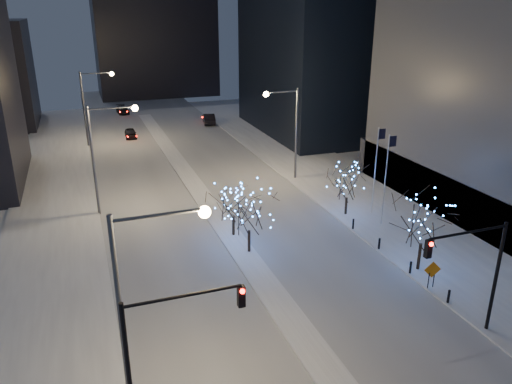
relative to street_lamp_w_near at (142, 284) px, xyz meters
name	(u,v)px	position (x,y,z in m)	size (l,w,h in m)	color
ground	(336,384)	(8.94, -2.00, -6.50)	(160.00, 160.00, 0.00)	silver
road	(188,176)	(8.94, 33.00, -6.49)	(20.00, 130.00, 0.02)	silver
median	(198,190)	(8.94, 28.00, -6.42)	(2.00, 80.00, 0.15)	white
east_sidewalk	(376,206)	(23.94, 18.00, -6.42)	(10.00, 90.00, 0.15)	white
west_sidewalk	(51,253)	(-5.06, 18.00, -6.42)	(8.00, 90.00, 0.15)	white
street_lamp_w_near	(142,284)	(0.00, 0.00, 0.00)	(4.40, 0.56, 10.00)	#595E66
street_lamp_w_mid	(104,145)	(0.00, 25.00, 0.00)	(4.40, 0.56, 10.00)	#595E66
street_lamp_w_far	(91,98)	(0.00, 50.00, 0.00)	(4.40, 0.56, 10.00)	#595E66
street_lamp_east	(289,122)	(19.02, 28.00, -0.05)	(3.90, 0.56, 10.00)	#595E66
traffic_signal_west	(164,342)	(0.50, -2.00, -1.74)	(5.26, 0.43, 7.00)	black
traffic_signal_east	(477,264)	(17.88, -1.00, -1.74)	(5.26, 0.43, 7.00)	black
flagpoles	(381,169)	(22.30, 15.25, -1.70)	(1.35, 2.60, 8.00)	silver
bollards	(394,255)	(19.14, 8.00, -5.90)	(0.16, 12.16, 0.90)	black
car_near	(131,133)	(4.92, 52.82, -5.83)	(1.58, 3.92, 1.34)	black
car_mid	(209,119)	(17.94, 57.95, -5.67)	(1.75, 5.00, 1.65)	black
car_far	(123,110)	(5.57, 71.01, -5.84)	(1.84, 4.54, 1.32)	black
holiday_tree_median_near	(249,210)	(9.44, 13.06, -2.93)	(5.40, 5.40, 5.44)	black
holiday_tree_median_far	(233,200)	(9.19, 16.32, -3.30)	(5.07, 5.07, 4.79)	black
holiday_tree_plaza_near	(424,222)	(20.05, 6.33, -2.63)	(5.99, 5.99, 5.75)	black
holiday_tree_plaza_far	(348,183)	(20.16, 17.09, -3.33)	(4.84, 4.84, 4.76)	black
construction_sign	(432,272)	(19.24, 3.89, -5.16)	(1.18, 0.27, 1.98)	black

